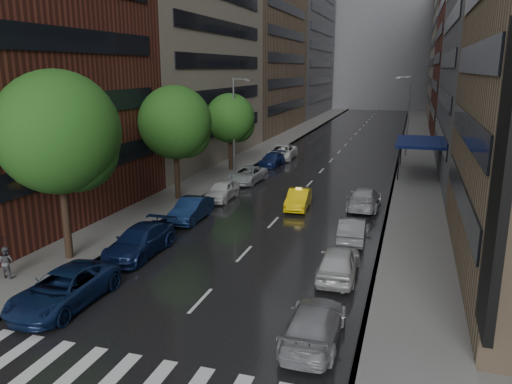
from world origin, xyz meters
The scene contains 18 objects.
ground centered at (0.00, 0.00, 0.00)m, with size 220.00×220.00×0.00m, color gray.
road centered at (0.00, 50.00, 0.01)m, with size 14.00×140.00×0.01m, color black.
sidewalk_left centered at (-9.00, 50.00, 0.07)m, with size 4.00×140.00×0.15m, color gray.
sidewalk_right centered at (9.00, 50.00, 0.07)m, with size 4.00×140.00×0.15m, color gray.
crosswalk centered at (0.20, -2.00, 0.01)m, with size 13.15×2.80×0.01m.
buildings_left centered at (-15.00, 58.79, 15.99)m, with size 8.00×108.00×38.00m.
buildings_right centered at (15.00, 56.70, 15.03)m, with size 8.05×109.10×36.00m.
building_far centered at (0.00, 118.00, 16.00)m, with size 40.00×14.00×32.00m, color slate.
tree_near centered at (-8.60, 6.36, 6.81)m, with size 6.24×6.24×9.95m.
tree_mid centered at (-8.60, 19.37, 6.00)m, with size 5.50×5.50×8.76m.
tree_far centered at (-8.60, 31.17, 5.22)m, with size 4.79×4.79×7.64m.
taxi centered at (0.81, 19.91, 0.70)m, with size 1.48×4.25×1.40m, color yellow.
parked_cars_left centered at (-5.40, 20.77, 0.75)m, with size 2.84×42.97×1.60m.
parked_cars_right centered at (5.40, 11.89, 0.75)m, with size 2.28×24.26×1.57m.
ped_black_umbrella centered at (-9.74, 3.25, 1.40)m, with size 0.96×0.98×2.09m.
street_lamp_left centered at (-7.72, 30.00, 4.89)m, with size 1.74×0.22×9.00m.
street_lamp_right centered at (7.72, 45.00, 4.89)m, with size 1.74×0.22×9.00m.
awning centered at (8.98, 35.00, 3.13)m, with size 4.00×8.00×3.12m.
Camera 1 is at (8.37, -14.48, 9.97)m, focal length 35.00 mm.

